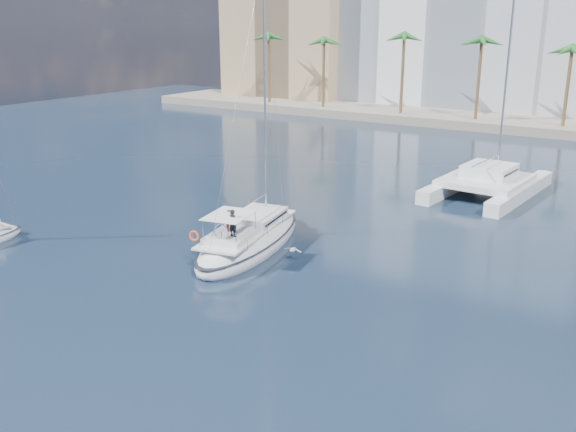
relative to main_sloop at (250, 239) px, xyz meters
The scene contains 9 objects.
ground 3.56m from the main_sloop, 40.98° to the right, with size 160.00×160.00×0.00m, color black.
quay 58.75m from the main_sloop, 87.41° to the left, with size 120.00×14.00×1.20m, color gray.
building_modern 72.56m from the main_sloop, 97.53° to the left, with size 42.00×16.00×28.00m, color white.
building_tan_left 78.13m from the main_sloop, 120.54° to the left, with size 22.00×14.00×22.00m, color tan.
palm_left 63.78m from the main_sloop, 119.82° to the left, with size 3.60×3.60×12.30m.
palm_centre 55.61m from the main_sloop, 87.22° to the left, with size 3.60×3.60×12.30m.
main_sloop is the anchor object (origin of this frame).
catamaran 23.22m from the main_sloop, 67.83° to the left, with size 7.59×13.83×19.38m.
seagull 3.58m from the main_sloop, ahead, with size 1.24×0.53×0.23m.
Camera 1 is at (20.55, -28.76, 14.02)m, focal length 40.00 mm.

